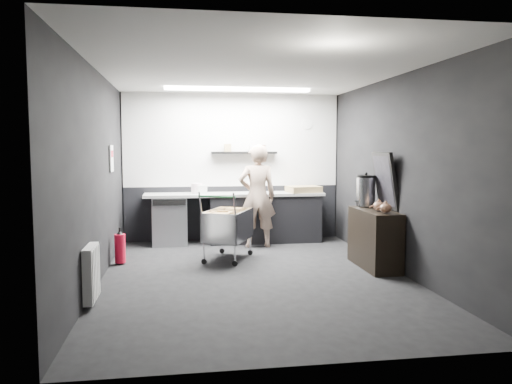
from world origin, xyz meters
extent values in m
plane|color=black|center=(0.00, 0.00, 0.00)|extent=(5.50, 5.50, 0.00)
plane|color=silver|center=(0.00, 0.00, 2.70)|extent=(5.50, 5.50, 0.00)
plane|color=black|center=(0.00, 2.75, 1.35)|extent=(5.50, 0.00, 5.50)
plane|color=black|center=(0.00, -2.75, 1.35)|extent=(5.50, 0.00, 5.50)
plane|color=black|center=(-2.00, 0.00, 1.35)|extent=(0.00, 5.50, 5.50)
plane|color=black|center=(2.00, 0.00, 1.35)|extent=(0.00, 5.50, 5.50)
cube|color=silver|center=(0.00, 2.73, 1.85)|extent=(3.95, 0.02, 1.70)
cube|color=black|center=(0.00, 2.73, 0.50)|extent=(3.95, 0.02, 1.00)
cube|color=black|center=(0.20, 2.62, 1.62)|extent=(1.20, 0.22, 0.04)
cylinder|color=white|center=(1.40, 2.72, 2.15)|extent=(0.20, 0.03, 0.20)
cube|color=white|center=(-1.98, 1.30, 1.55)|extent=(0.02, 0.30, 0.40)
cube|color=red|center=(-1.98, 1.30, 1.62)|extent=(0.02, 0.22, 0.10)
cube|color=white|center=(-1.94, -0.90, 0.35)|extent=(0.10, 0.50, 0.60)
cube|color=white|center=(0.00, 1.85, 2.67)|extent=(2.40, 0.20, 0.04)
cube|color=black|center=(0.55, 2.42, 0.42)|extent=(2.00, 0.56, 0.85)
cube|color=#A4A4A0|center=(0.00, 2.42, 0.88)|extent=(3.20, 0.60, 0.05)
cube|color=#9EA0A5|center=(-1.15, 2.42, 0.42)|extent=(0.60, 0.58, 0.85)
cube|color=black|center=(-1.15, 2.12, 0.78)|extent=(0.56, 0.02, 0.10)
imported|color=beige|center=(0.34, 1.97, 0.88)|extent=(0.65, 0.43, 1.76)
cube|color=silver|center=(-0.25, 1.07, 0.31)|extent=(0.87, 1.02, 0.02)
cube|color=silver|center=(-0.52, 1.07, 0.53)|extent=(0.38, 0.79, 0.46)
cube|color=silver|center=(0.02, 1.07, 0.53)|extent=(0.38, 0.79, 0.46)
cube|color=silver|center=(-0.25, 0.65, 0.53)|extent=(0.52, 0.25, 0.46)
cube|color=silver|center=(-0.25, 1.50, 0.53)|extent=(0.52, 0.25, 0.46)
cylinder|color=silver|center=(-0.49, 0.68, 0.17)|extent=(0.02, 0.02, 0.30)
cylinder|color=silver|center=(-0.01, 0.68, 0.17)|extent=(0.02, 0.02, 0.30)
cylinder|color=silver|center=(-0.49, 1.47, 0.17)|extent=(0.02, 0.02, 0.30)
cylinder|color=silver|center=(-0.01, 1.47, 0.17)|extent=(0.02, 0.02, 0.30)
cylinder|color=#268E45|center=(-0.25, 0.59, 1.02)|extent=(0.52, 0.26, 0.03)
cube|color=olive|center=(-0.37, 1.17, 0.52)|extent=(0.35, 0.38, 0.39)
cube|color=olive|center=(-0.11, 0.95, 0.50)|extent=(0.32, 0.35, 0.35)
cylinder|color=black|center=(-0.49, 0.68, 0.04)|extent=(0.09, 0.06, 0.08)
cylinder|color=black|center=(-0.49, 1.47, 0.04)|extent=(0.09, 0.06, 0.08)
cylinder|color=black|center=(-0.01, 0.68, 0.04)|extent=(0.09, 0.06, 0.08)
cylinder|color=black|center=(-0.01, 1.47, 0.04)|extent=(0.09, 0.06, 0.08)
cube|color=black|center=(1.77, 0.26, 0.41)|extent=(0.41, 1.10, 0.83)
cylinder|color=silver|center=(1.77, 0.62, 1.06)|extent=(0.28, 0.28, 0.42)
cylinder|color=black|center=(1.77, 0.62, 1.29)|extent=(0.28, 0.28, 0.04)
sphere|color=black|center=(1.77, 0.62, 1.32)|extent=(0.05, 0.05, 0.05)
ellipsoid|color=brown|center=(1.77, 0.12, 0.90)|extent=(0.17, 0.17, 0.13)
ellipsoid|color=brown|center=(1.77, -0.11, 0.90)|extent=(0.17, 0.17, 0.13)
cube|color=black|center=(1.94, 0.30, 1.24)|extent=(0.19, 0.64, 0.82)
cube|color=black|center=(1.92, 0.30, 1.24)|extent=(0.13, 0.55, 0.71)
cylinder|color=red|center=(-1.85, 0.99, 0.24)|extent=(0.16, 0.16, 0.42)
cone|color=black|center=(-1.85, 0.99, 0.47)|extent=(0.11, 0.11, 0.06)
cylinder|color=black|center=(-1.85, 0.99, 0.52)|extent=(0.03, 0.03, 0.06)
cube|color=#947D4F|center=(1.26, 2.37, 0.96)|extent=(0.63, 0.52, 0.11)
cylinder|color=silver|center=(-0.68, 2.42, 0.99)|extent=(0.18, 0.18, 0.18)
cube|color=white|center=(-0.58, 2.37, 0.98)|extent=(0.18, 0.14, 0.15)
camera|label=1|loc=(-0.97, -6.44, 1.72)|focal=35.00mm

